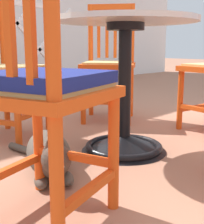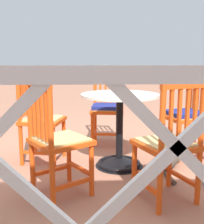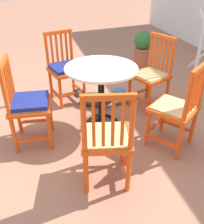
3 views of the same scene
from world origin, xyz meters
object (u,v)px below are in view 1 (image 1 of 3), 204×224
object	(u,v)px
cafe_table	(124,101)
tabby_cat	(49,155)
orange_chair_tucked_in	(5,70)
orange_chair_by_planter	(39,91)
orange_chair_near_fence	(109,65)

from	to	relation	value
cafe_table	tabby_cat	bearing A→B (deg)	177.04
orange_chair_tucked_in	cafe_table	bearing A→B (deg)	-68.43
orange_chair_tucked_in	tabby_cat	world-z (taller)	orange_chair_tucked_in
orange_chair_tucked_in	orange_chair_by_planter	size ratio (longest dim) A/B	1.00
orange_chair_tucked_in	tabby_cat	distance (m)	0.81
orange_chair_near_fence	orange_chair_by_planter	size ratio (longest dim) A/B	1.00
cafe_table	orange_chair_tucked_in	bearing A→B (deg)	111.57
orange_chair_near_fence	tabby_cat	size ratio (longest dim) A/B	1.28
orange_chair_near_fence	orange_chair_by_planter	bearing A→B (deg)	-145.94
cafe_table	orange_chair_by_planter	bearing A→B (deg)	-160.13
orange_chair_tucked_in	orange_chair_by_planter	xyz separation A→B (m)	(-0.47, -1.01, 0.01)
orange_chair_by_planter	orange_chair_tucked_in	bearing A→B (deg)	65.00
cafe_table	tabby_cat	xyz separation A→B (m)	(-0.50, 0.03, -0.19)
orange_chair_near_fence	orange_chair_by_planter	distance (m)	1.57
cafe_table	orange_chair_by_planter	world-z (taller)	orange_chair_by_planter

